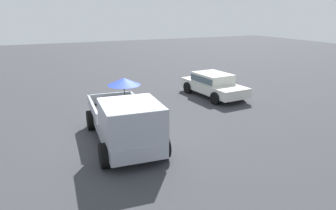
% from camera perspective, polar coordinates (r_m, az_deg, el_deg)
% --- Properties ---
extents(ground_plane, '(80.00, 80.00, 0.00)m').
position_cam_1_polar(ground_plane, '(11.91, -8.16, -6.68)').
color(ground_plane, '#38383D').
extents(pickup_truck_main, '(5.18, 2.57, 2.20)m').
position_cam_1_polar(pickup_truck_main, '(11.16, -7.80, -2.94)').
color(pickup_truck_main, black).
rests_on(pickup_truck_main, ground).
extents(parked_sedan_near, '(4.42, 2.22, 1.33)m').
position_cam_1_polar(parked_sedan_near, '(17.97, 8.29, 3.91)').
color(parked_sedan_near, black).
rests_on(parked_sedan_near, ground).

